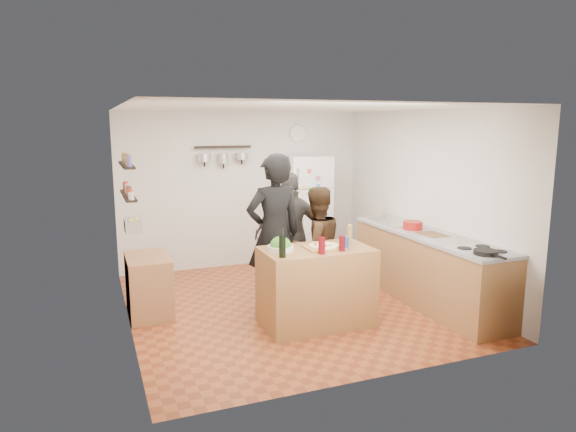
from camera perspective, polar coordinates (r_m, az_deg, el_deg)
name	(u,v)px	position (r m, az deg, el deg)	size (l,w,h in m)	color
room_shell	(280,205)	(6.79, -0.89, 1.24)	(4.20, 4.20, 4.20)	brown
prep_island	(316,287)	(5.99, 3.15, -7.85)	(1.25, 0.72, 0.91)	olive
pizza_board	(324,247)	(5.87, 3.99, -3.50)	(0.42, 0.34, 0.02)	olive
pizza	(324,246)	(5.87, 3.99, -3.32)	(0.34, 0.34, 0.02)	beige
salad_bowl	(281,248)	(5.74, -0.83, -3.59)	(0.30, 0.30, 0.06)	silver
wine_bottle	(282,247)	(5.45, -0.63, -3.45)	(0.07, 0.07, 0.23)	black
wine_glass_near	(322,246)	(5.61, 3.76, -3.29)	(0.08, 0.08, 0.19)	#5B070E
wine_glass_far	(342,243)	(5.76, 6.02, -3.03)	(0.07, 0.07, 0.17)	#4F060F
pepper_mill	(350,236)	(6.08, 6.87, -2.23)	(0.06, 0.06, 0.20)	olive
salt_canister	(345,243)	(5.87, 6.36, -2.95)	(0.09, 0.09, 0.14)	navy
person_left	(274,234)	(6.26, -1.56, -2.02)	(0.72, 0.47, 1.97)	black
person_center	(316,247)	(6.51, 3.11, -3.49)	(0.75, 0.58, 1.54)	black
person_back	(291,235)	(6.90, 0.36, -2.09)	(0.98, 0.41, 1.68)	#322F2C
counter_run	(428,269)	(6.95, 15.25, -5.67)	(0.63, 2.63, 0.90)	#9E7042
stove_top	(482,251)	(6.13, 20.73, -3.66)	(0.60, 0.62, 0.02)	white
skillet	(486,252)	(5.94, 21.12, -3.79)	(0.26, 0.26, 0.05)	black
sink	(393,222)	(7.53, 11.58, -0.67)	(0.50, 0.80, 0.03)	silver
cutting_board	(433,235)	(6.79, 15.77, -2.07)	(0.30, 0.40, 0.02)	brown
red_bowl	(413,225)	(7.04, 13.69, -1.02)	(0.26, 0.26, 0.11)	#9E1712
fridge	(305,211)	(8.44, 1.93, 0.61)	(0.70, 0.68, 1.80)	white
wall_clock	(298,133)	(8.63, 1.11, 9.17)	(0.30, 0.30, 0.03)	silver
spice_shelf_lower	(128,195)	(6.16, -17.33, 2.19)	(0.12, 1.00, 0.03)	black
spice_shelf_upper	(126,165)	(6.12, -17.51, 5.44)	(0.12, 1.00, 0.03)	black
produce_basket	(133,225)	(6.22, -16.89, -0.98)	(0.18, 0.35, 0.14)	silver
side_table	(149,285)	(6.54, -15.21, -7.45)	(0.50, 0.80, 0.73)	#A47245
pot_rack	(223,147)	(8.15, -7.24, 7.62)	(0.90, 0.04, 0.04)	black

